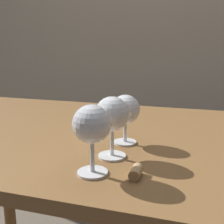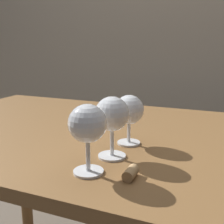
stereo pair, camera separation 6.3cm
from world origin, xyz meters
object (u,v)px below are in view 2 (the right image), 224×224
Objects in this scene: wine_glass_white at (112,115)px; cork at (131,173)px; wine_glass_chardonnay at (87,125)px; wine_glass_port at (129,111)px.

wine_glass_white is 3.36× the size of cork.
wine_glass_white is (0.01, 0.09, -0.00)m from wine_glass_chardonnay.
wine_glass_chardonnay is 0.09m from wine_glass_white.
wine_glass_chardonnay is 3.37× the size of cork.
wine_glass_white is 0.10m from wine_glass_port.
wine_glass_chardonnay reaches higher than cork.
wine_glass_white reaches higher than wine_glass_port.
wine_glass_port is 3.06× the size of cork.
wine_glass_white is at bearing -93.28° from wine_glass_port.
wine_glass_chardonnay and wine_glass_white have the same top height.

